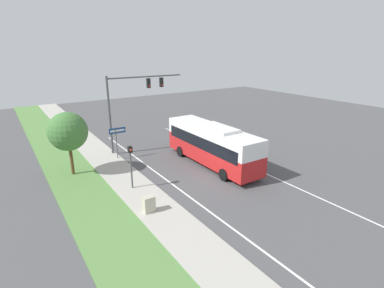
% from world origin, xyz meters
% --- Properties ---
extents(ground_plane, '(80.00, 80.00, 0.00)m').
position_xyz_m(ground_plane, '(0.00, 0.00, 0.00)').
color(ground_plane, '#4C4C4F').
extents(sidewalk, '(2.80, 80.00, 0.12)m').
position_xyz_m(sidewalk, '(-6.20, 0.00, 0.06)').
color(sidewalk, '#ADA89E').
rests_on(sidewalk, ground_plane).
extents(grass_verge, '(3.60, 80.00, 0.10)m').
position_xyz_m(grass_verge, '(-9.40, 0.00, 0.05)').
color(grass_verge, '#568442').
rests_on(grass_verge, ground_plane).
extents(lane_divider_near, '(0.14, 30.00, 0.01)m').
position_xyz_m(lane_divider_near, '(-3.60, 0.00, 0.00)').
color(lane_divider_near, silver).
rests_on(lane_divider_near, ground_plane).
extents(lane_divider_far, '(0.14, 30.00, 0.01)m').
position_xyz_m(lane_divider_far, '(3.60, 0.00, 0.00)').
color(lane_divider_far, silver).
rests_on(lane_divider_far, ground_plane).
extents(bus, '(2.71, 10.16, 3.51)m').
position_xyz_m(bus, '(1.20, 2.28, 1.92)').
color(bus, red).
rests_on(bus, ground_plane).
extents(signal_gantry, '(7.58, 0.41, 7.23)m').
position_xyz_m(signal_gantry, '(-2.82, 9.42, 5.20)').
color(signal_gantry, '#4C4C51').
rests_on(signal_gantry, ground_plane).
extents(pedestrian_signal, '(0.28, 0.34, 3.21)m').
position_xyz_m(pedestrian_signal, '(-6.36, 1.53, 2.18)').
color(pedestrian_signal, '#4C4C51').
rests_on(pedestrian_signal, ground_plane).
extents(street_sign, '(1.50, 0.08, 2.93)m').
position_xyz_m(street_sign, '(-5.02, 7.96, 2.12)').
color(street_sign, '#4C4C51').
rests_on(street_sign, ground_plane).
extents(utility_cabinet, '(0.70, 0.47, 1.00)m').
position_xyz_m(utility_cabinet, '(-6.77, -2.03, 0.62)').
color(utility_cabinet, '#B7B29E').
rests_on(utility_cabinet, sidewalk).
extents(roadside_tree, '(2.95, 2.95, 4.94)m').
position_xyz_m(roadside_tree, '(-9.29, 6.45, 3.55)').
color(roadside_tree, brown).
rests_on(roadside_tree, grass_verge).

